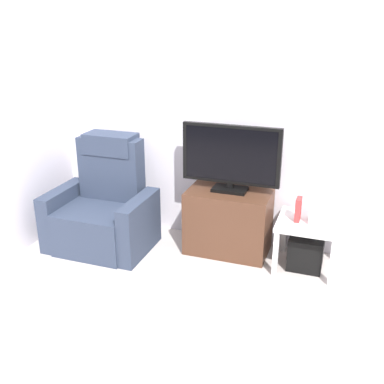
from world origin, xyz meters
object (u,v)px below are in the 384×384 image
(game_console, at_px, (314,209))
(book_upright, at_px, (298,209))
(recliner_armchair, at_px, (104,209))
(television, at_px, (231,157))
(side_table, at_px, (308,228))
(tv_stand, at_px, (228,221))
(subwoofer_box, at_px, (306,252))

(game_console, bearing_deg, book_upright, -167.47)
(game_console, bearing_deg, recliner_armchair, -173.88)
(television, distance_m, side_table, 0.94)
(tv_stand, relative_size, subwoofer_box, 2.57)
(recliner_armchair, bearing_deg, tv_stand, 13.77)
(television, relative_size, recliner_armchair, 0.85)
(book_upright, bearing_deg, game_console, 12.53)
(television, bearing_deg, recliner_armchair, -166.71)
(tv_stand, xyz_separation_m, game_console, (0.78, -0.05, 0.27))
(side_table, relative_size, game_console, 2.27)
(tv_stand, xyz_separation_m, side_table, (0.75, -0.06, 0.08))
(subwoofer_box, distance_m, book_upright, 0.42)
(television, bearing_deg, subwoofer_box, -6.14)
(television, distance_m, game_console, 0.87)
(recliner_armchair, xyz_separation_m, game_console, (1.98, 0.21, 0.20))
(subwoofer_box, xyz_separation_m, game_console, (0.04, 0.01, 0.42))
(subwoofer_box, height_order, book_upright, book_upright)
(tv_stand, xyz_separation_m, recliner_armchair, (-1.20, -0.26, 0.06))
(tv_stand, relative_size, book_upright, 3.73)
(recliner_armchair, xyz_separation_m, side_table, (1.95, 0.20, 0.01))
(tv_stand, relative_size, side_table, 1.44)
(television, bearing_deg, game_console, -5.14)
(recliner_armchair, relative_size, book_upright, 5.17)
(book_upright, bearing_deg, subwoofer_box, 11.31)
(recliner_armchair, bearing_deg, book_upright, 6.97)
(side_table, bearing_deg, recliner_armchair, -174.07)
(tv_stand, relative_size, television, 0.85)
(recliner_armchair, height_order, side_table, recliner_armchair)
(side_table, bearing_deg, book_upright, -168.69)
(television, height_order, book_upright, television)
(recliner_armchair, height_order, game_console, recliner_armchair)
(television, xyz_separation_m, recliner_armchair, (-1.20, -0.28, -0.57))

